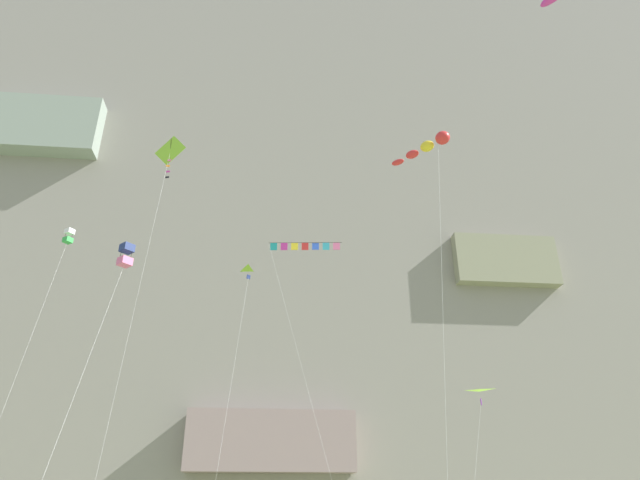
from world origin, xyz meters
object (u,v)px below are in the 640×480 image
(kite_banner_mid_center, at_px, (305,251))
(kite_diamond_mid_left, at_px, (169,156))
(kite_delta_near_cliff, at_px, (252,285))
(kite_box_high_center, at_px, (68,238))
(kite_box_far_right, at_px, (126,256))
(kite_windsock_front_field, at_px, (428,146))
(kite_delta_upper_mid, at_px, (480,401))

(kite_banner_mid_center, relative_size, kite_diamond_mid_left, 0.79)
(kite_delta_near_cliff, relative_size, kite_diamond_mid_left, 0.65)
(kite_box_high_center, bearing_deg, kite_diamond_mid_left, -21.23)
(kite_box_high_center, bearing_deg, kite_box_far_right, -50.81)
(kite_delta_near_cliff, xyz_separation_m, kite_windsock_front_field, (10.67, -13.05, 4.31))
(kite_box_far_right, xyz_separation_m, kite_delta_upper_mid, (24.35, 9.89, -6.29))
(kite_box_far_right, relative_size, kite_box_high_center, 0.77)
(kite_delta_near_cliff, distance_m, kite_banner_mid_center, 5.98)
(kite_delta_near_cliff, height_order, kite_windsock_front_field, kite_windsock_front_field)
(kite_box_high_center, height_order, kite_banner_mid_center, kite_banner_mid_center)
(kite_diamond_mid_left, bearing_deg, kite_delta_upper_mid, 10.42)
(kite_banner_mid_center, bearing_deg, kite_diamond_mid_left, -152.91)
(kite_diamond_mid_left, bearing_deg, kite_box_high_center, 158.77)
(kite_delta_near_cliff, xyz_separation_m, kite_box_far_right, (-7.13, -9.26, -2.05))
(kite_diamond_mid_left, bearing_deg, kite_box_far_right, -94.59)
(kite_windsock_front_field, distance_m, kite_delta_upper_mid, 19.75)
(kite_banner_mid_center, height_order, kite_diamond_mid_left, kite_diamond_mid_left)
(kite_delta_upper_mid, bearing_deg, kite_diamond_mid_left, -169.58)
(kite_delta_upper_mid, bearing_deg, kite_delta_near_cliff, -177.90)
(kite_windsock_front_field, distance_m, kite_diamond_mid_left, 20.20)
(kite_box_high_center, relative_size, kite_banner_mid_center, 0.95)
(kite_windsock_front_field, relative_size, kite_delta_upper_mid, 2.37)
(kite_box_far_right, bearing_deg, kite_diamond_mid_left, 85.41)
(kite_diamond_mid_left, height_order, kite_delta_upper_mid, kite_diamond_mid_left)
(kite_delta_near_cliff, bearing_deg, kite_windsock_front_field, -50.72)
(kite_windsock_front_field, relative_size, kite_box_high_center, 1.06)
(kite_delta_near_cliff, height_order, kite_box_far_right, kite_delta_near_cliff)
(kite_banner_mid_center, bearing_deg, kite_box_far_right, -135.68)
(kite_delta_upper_mid, bearing_deg, kite_banner_mid_center, 174.83)
(kite_box_far_right, relative_size, kite_windsock_front_field, 0.72)
(kite_box_high_center, bearing_deg, kite_banner_mid_center, 8.71)
(kite_box_far_right, distance_m, kite_windsock_front_field, 19.28)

